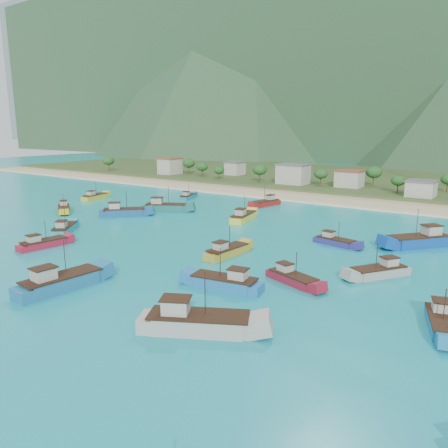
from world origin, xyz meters
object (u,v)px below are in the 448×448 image
Objects in this scene: boat_21 at (227,252)px; boat_29 at (165,208)px; boat_10 at (441,323)px; boat_28 at (420,241)px; boat_2 at (188,197)px; boat_11 at (225,283)px; boat_26 at (60,283)px; boat_20 at (95,197)px; boat_12 at (335,242)px; boat_27 at (123,212)px; boat_17 at (292,279)px; boat_33 at (243,217)px; boat_30 at (197,323)px; boat_9 at (266,203)px; boat_15 at (43,244)px; boat_13 at (379,272)px; boat_1 at (65,229)px; boat_8 at (64,209)px.

boat_29 reaches higher than boat_21.
boat_10 is 0.76× the size of boat_28.
boat_2 is 83.64m from boat_11.
boat_29 is at bearing 123.06° from boat_26.
boat_11 reaches higher than boat_20.
boat_20 is (-86.43, 9.16, 0.13)m from boat_12.
boat_10 is 0.89× the size of boat_27.
boat_33 reaches higher than boat_17.
boat_33 is (-29.38, 54.90, -0.19)m from boat_30.
boat_29 is at bearing -84.55° from boat_2.
boat_26 reaches higher than boat_21.
boat_26 is (-9.71, -28.08, 0.29)m from boat_21.
boat_27 is at bearing 67.37° from boat_9.
boat_2 is 38.73m from boat_33.
boat_28 is (59.95, 43.87, 0.43)m from boat_15.
boat_21 is at bearing 43.54° from boat_13.
boat_2 is 0.97× the size of boat_15.
boat_10 is at bearing 27.71° from boat_27.
boat_26 is at bearing -105.56° from boat_21.
boat_21 reaches higher than boat_20.
boat_28 reaches higher than boat_1.
boat_29 is (4.38, 11.63, 0.06)m from boat_27.
boat_28 reaches higher than boat_29.
boat_1 is 1.10× the size of boat_12.
boat_10 is 1.04× the size of boat_17.
boat_12 is at bearing 148.06° from boat_9.
boat_28 reaches higher than boat_33.
boat_13 is (47.07, -45.39, -0.05)m from boat_9.
boat_2 is at bearing 138.49° from boat_33.
boat_33 reaches higher than boat_12.
boat_33 reaches higher than boat_2.
boat_8 is 88.15m from boat_13.
boat_8 is at bearing 149.01° from boat_26.
boat_1 reaches higher than boat_12.
boat_11 reaches higher than boat_8.
boat_10 is 0.88× the size of boat_11.
boat_9 is 0.82× the size of boat_30.
boat_27 is at bearing 25.51° from boat_13.
boat_33 is at bearing -97.02° from boat_12.
boat_28 is (48.21, -22.58, 0.34)m from boat_9.
boat_17 is (-9.82, -10.70, -0.09)m from boat_13.
boat_11 is at bearing 19.99° from boat_29.
boat_15 is 0.75× the size of boat_28.
boat_29 is (-7.08, 42.48, 0.33)m from boat_15.
boat_20 is 1.01× the size of boat_21.
boat_30 is (-11.37, -31.70, 0.33)m from boat_13.
boat_27 is (-70.27, 9.78, 0.23)m from boat_13.
boat_28 is (10.96, 33.51, 0.48)m from boat_17.
boat_29 is (-29.98, 54.17, -0.02)m from boat_26.
boat_20 is at bearing 33.27° from boat_9.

